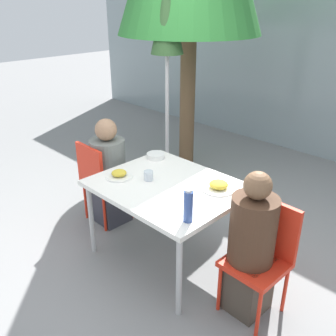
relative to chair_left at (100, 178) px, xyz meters
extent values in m
plane|color=gray|center=(0.90, 0.06, -0.51)|extent=(24.00, 24.00, 0.00)
cube|color=white|center=(0.90, 0.06, 0.20)|extent=(1.19, 0.99, 0.04)
cylinder|color=#B7B7B7|center=(0.36, -0.37, -0.16)|extent=(0.04, 0.04, 0.69)
cylinder|color=#B7B7B7|center=(1.44, -0.37, -0.16)|extent=(0.04, 0.04, 0.69)
cylinder|color=#B7B7B7|center=(0.36, 0.50, -0.16)|extent=(0.04, 0.04, 0.69)
cylinder|color=#B7B7B7|center=(1.44, 0.50, -0.16)|extent=(0.04, 0.04, 0.69)
cube|color=red|center=(0.00, 0.08, -0.08)|extent=(0.41, 0.41, 0.04)
cube|color=red|center=(0.00, -0.10, 0.15)|extent=(0.40, 0.04, 0.42)
cylinder|color=red|center=(-0.17, 0.25, -0.30)|extent=(0.03, 0.03, 0.41)
cylinder|color=red|center=(0.17, 0.25, -0.30)|extent=(0.03, 0.03, 0.41)
cylinder|color=red|center=(-0.17, -0.09, -0.30)|extent=(0.03, 0.03, 0.41)
cylinder|color=red|center=(0.17, -0.09, -0.30)|extent=(0.03, 0.03, 0.41)
cube|color=#383842|center=(0.05, 0.08, -0.28)|extent=(0.31, 0.31, 0.45)
cylinder|color=slate|center=(0.05, 0.08, 0.17)|extent=(0.34, 0.34, 0.45)
sphere|color=#9E7556|center=(0.05, 0.08, 0.50)|extent=(0.21, 0.21, 0.21)
cube|color=red|center=(1.80, 0.04, -0.08)|extent=(0.41, 0.41, 0.04)
cube|color=red|center=(1.80, 0.22, 0.15)|extent=(0.40, 0.05, 0.42)
cylinder|color=red|center=(1.96, -0.14, -0.30)|extent=(0.03, 0.03, 0.41)
cylinder|color=red|center=(1.62, -0.13, -0.30)|extent=(0.03, 0.03, 0.41)
cylinder|color=red|center=(1.97, 0.20, -0.30)|extent=(0.03, 0.03, 0.41)
cylinder|color=red|center=(1.63, 0.21, -0.30)|extent=(0.03, 0.03, 0.41)
cube|color=#473D33|center=(1.75, 0.04, -0.28)|extent=(0.30, 0.30, 0.45)
cylinder|color=#472D1E|center=(1.75, 0.04, 0.19)|extent=(0.33, 0.33, 0.50)
sphere|color=brown|center=(1.75, 0.04, 0.53)|extent=(0.19, 0.19, 0.19)
cylinder|color=#333333|center=(-0.11, 1.07, -0.48)|extent=(0.36, 0.36, 0.05)
cylinder|color=#BCBCBC|center=(-0.11, 1.07, 0.68)|extent=(0.04, 0.04, 2.37)
cone|color=#2D5128|center=(-0.11, 1.07, 1.47)|extent=(0.36, 0.36, 0.77)
cylinder|color=white|center=(1.25, 0.29, 0.23)|extent=(0.27, 0.27, 0.01)
ellipsoid|color=gold|center=(1.25, 0.29, 0.27)|extent=(0.15, 0.15, 0.06)
cylinder|color=white|center=(0.50, -0.14, 0.23)|extent=(0.24, 0.24, 0.01)
ellipsoid|color=gold|center=(0.50, -0.14, 0.26)|extent=(0.13, 0.13, 0.05)
cylinder|color=#334C8E|center=(1.39, -0.24, 0.34)|extent=(0.07, 0.07, 0.23)
cylinder|color=white|center=(1.39, -0.24, 0.46)|extent=(0.05, 0.05, 0.02)
cylinder|color=silver|center=(0.72, 0.00, 0.27)|extent=(0.08, 0.08, 0.08)
cylinder|color=white|center=(0.42, 0.38, 0.25)|extent=(0.17, 0.17, 0.05)
cylinder|color=brown|center=(-0.39, 1.73, 0.36)|extent=(0.20, 0.20, 1.74)
camera|label=1|loc=(2.85, -1.91, 1.65)|focal=40.00mm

